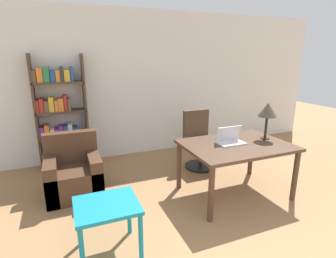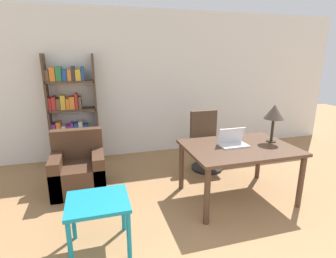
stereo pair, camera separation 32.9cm
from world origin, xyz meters
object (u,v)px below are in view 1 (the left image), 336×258
desk (236,150)px  table_lamp (268,111)px  laptop (230,140)px  office_chair (199,142)px  armchair (74,174)px  side_table_blue (107,212)px  bookshelf (60,120)px

desk → table_lamp: (0.52, 0.05, 0.50)m
desk → laptop: laptop is taller
laptop → table_lamp: size_ratio=0.72×
laptop → table_lamp: 0.69m
office_chair → armchair: bearing=-174.8°
desk → side_table_blue: (-1.82, -0.52, -0.19)m
bookshelf → table_lamp: bearing=-34.9°
desk → bookshelf: size_ratio=0.73×
armchair → office_chair: bearing=5.2°
desk → office_chair: bearing=89.5°
desk → side_table_blue: bearing=-164.1°
laptop → office_chair: bearing=85.5°
office_chair → desk: bearing=-90.5°
side_table_blue → bookshelf: (-0.35, 2.45, 0.38)m
office_chair → table_lamp: bearing=-62.8°
office_chair → side_table_blue: office_chair is taller
desk → laptop: size_ratio=3.77×
laptop → table_lamp: (0.59, -0.01, 0.35)m
armchair → laptop: bearing=-21.7°
laptop → bookshelf: size_ratio=0.19×
desk → bookshelf: 2.91m
table_lamp → bookshelf: bearing=145.1°
laptop → table_lamp: bearing=-1.1°
laptop → armchair: 2.21m
bookshelf → office_chair: bearing=-22.1°
bookshelf → laptop: bearing=-41.6°
table_lamp → office_chair: bearing=117.2°
side_table_blue → office_chair: bearing=40.4°
desk → office_chair: size_ratio=1.43×
desk → table_lamp: bearing=5.1°
armchair → bookshelf: (-0.11, 1.08, 0.55)m
laptop → office_chair: office_chair is taller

